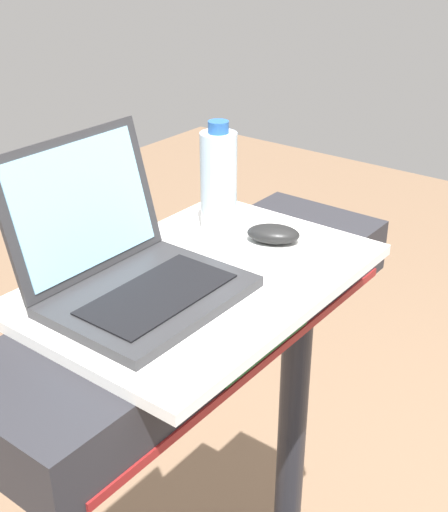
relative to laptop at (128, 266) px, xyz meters
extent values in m
cylinder|color=#28282D|center=(0.46, -0.05, -0.65)|extent=(0.07, 0.07, 0.94)
cube|color=#28282D|center=(0.12, -0.05, -0.12)|extent=(0.90, 0.28, 0.11)
cube|color=#0C3F19|center=(0.12, -0.20, -0.12)|extent=(0.24, 0.01, 0.06)
cube|color=maroon|center=(0.12, -0.19, -0.17)|extent=(0.81, 0.00, 0.02)
cube|color=white|center=(0.12, -0.05, -0.06)|extent=(0.61, 0.42, 0.02)
cube|color=#2D2D30|center=(0.00, -0.05, -0.04)|extent=(0.30, 0.23, 0.02)
cube|color=black|center=(0.00, -0.06, -0.03)|extent=(0.25, 0.13, 0.00)
cube|color=#2D2D30|center=(0.00, 0.10, 0.08)|extent=(0.30, 0.07, 0.23)
cube|color=#8CCCF2|center=(0.00, 0.09, 0.08)|extent=(0.27, 0.05, 0.20)
ellipsoid|color=black|center=(0.30, -0.08, -0.03)|extent=(0.10, 0.12, 0.03)
cylinder|color=silver|center=(0.28, 0.03, 0.05)|extent=(0.07, 0.07, 0.20)
cylinder|color=#2659A5|center=(0.28, 0.03, 0.16)|extent=(0.04, 0.04, 0.02)
camera|label=1|loc=(-0.68, -0.72, 0.51)|focal=47.85mm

